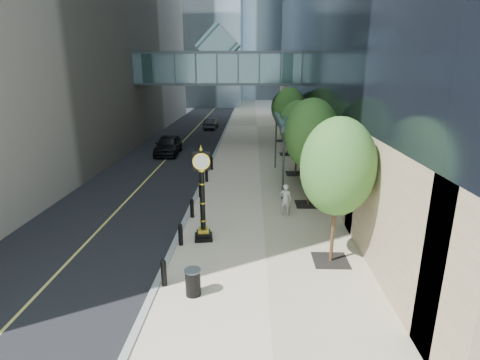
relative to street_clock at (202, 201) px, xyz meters
name	(u,v)px	position (x,y,z in m)	size (l,w,h in m)	color
ground	(239,305)	(1.78, -4.82, -1.89)	(320.00, 320.00, 0.00)	gray
road	(198,126)	(-5.22, 35.18, -1.88)	(8.00, 180.00, 0.02)	black
sidewalk	(257,126)	(2.78, 35.18, -1.86)	(8.00, 180.00, 0.06)	beige
curb	(227,126)	(-1.22, 35.18, -1.86)	(0.25, 180.00, 0.07)	gray
skywalk	(219,66)	(-1.22, 23.18, 5.82)	(17.00, 4.20, 5.80)	slate
entrance_canopy	(300,121)	(5.26, 9.18, 2.30)	(3.00, 8.00, 4.38)	#383F44
bollard_row	(196,199)	(-0.92, 4.18, -1.38)	(0.20, 16.20, 0.90)	black
street_trees	(299,123)	(5.38, 10.34, 2.01)	(2.91, 28.68, 5.99)	black
street_clock	(202,201)	(0.00, 0.00, 0.00)	(0.90, 0.90, 4.23)	black
trash_bin	(193,283)	(0.20, -4.36, -1.38)	(0.52, 0.52, 0.90)	black
pedestrian	(285,200)	(3.93, 3.03, -0.97)	(0.63, 0.41, 1.72)	#BAB5AA
car_near	(168,145)	(-5.44, 17.61, -1.01)	(2.04, 5.06, 1.72)	black
car_far	(211,124)	(-3.16, 32.63, -1.21)	(1.41, 4.03, 1.33)	black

